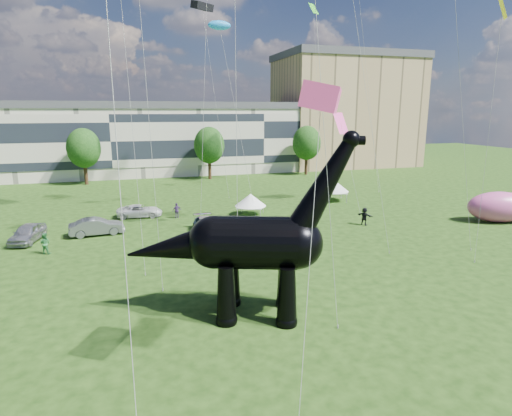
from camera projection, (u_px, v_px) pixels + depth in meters
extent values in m
plane|color=#16330C|center=(248.00, 337.00, 22.37)|extent=(220.00, 220.00, 0.00)
cube|color=beige|center=(112.00, 142.00, 76.67)|extent=(78.00, 11.00, 12.00)
cube|color=tan|center=(345.00, 113.00, 91.83)|extent=(28.00, 18.00, 22.00)
cylinder|color=#382314|center=(86.00, 175.00, 68.13)|extent=(0.56, 0.56, 3.20)
ellipsoid|color=#14380F|center=(83.00, 145.00, 67.07)|extent=(5.20, 5.20, 6.24)
cylinder|color=#382314|center=(210.00, 170.00, 73.74)|extent=(0.56, 0.56, 3.20)
ellipsoid|color=#14380F|center=(209.00, 142.00, 72.69)|extent=(5.20, 5.20, 6.24)
cylinder|color=#382314|center=(306.00, 166.00, 78.79)|extent=(0.56, 0.56, 3.20)
ellipsoid|color=#14380F|center=(307.00, 140.00, 77.74)|extent=(5.20, 5.20, 6.24)
cone|color=black|center=(226.00, 295.00, 23.46)|extent=(1.47, 1.47, 3.33)
sphere|color=black|center=(227.00, 320.00, 23.79)|extent=(1.22, 1.22, 1.22)
cone|color=black|center=(231.00, 278.00, 25.84)|extent=(1.47, 1.47, 3.33)
sphere|color=black|center=(231.00, 301.00, 26.17)|extent=(1.22, 1.22, 1.22)
cone|color=black|center=(287.00, 297.00, 23.30)|extent=(1.47, 1.47, 3.33)
sphere|color=black|center=(287.00, 321.00, 23.63)|extent=(1.22, 1.22, 1.22)
cone|color=black|center=(286.00, 279.00, 25.68)|extent=(1.47, 1.47, 3.33)
sphere|color=black|center=(286.00, 302.00, 26.01)|extent=(1.22, 1.22, 1.22)
cylinder|color=black|center=(256.00, 243.00, 23.98)|extent=(5.40, 4.39, 3.00)
sphere|color=black|center=(214.00, 242.00, 24.09)|extent=(3.00, 3.00, 3.00)
sphere|color=black|center=(297.00, 243.00, 23.87)|extent=(2.89, 2.89, 2.89)
cone|color=black|center=(324.00, 187.00, 23.09)|extent=(4.50, 2.97, 5.88)
sphere|color=black|center=(351.00, 139.00, 22.45)|extent=(0.93, 0.93, 0.93)
cylinder|color=black|center=(358.00, 140.00, 22.45)|extent=(0.90, 0.72, 0.49)
cone|color=black|center=(174.00, 248.00, 24.29)|extent=(6.32, 4.17, 3.26)
imported|color=#B5B4B9|center=(28.00, 233.00, 38.38)|extent=(2.95, 5.11, 1.64)
imported|color=slate|center=(97.00, 227.00, 40.54)|extent=(5.15, 2.25, 1.65)
imported|color=white|center=(140.00, 211.00, 47.45)|extent=(5.09, 2.69, 1.36)
imported|color=#595960|center=(207.00, 226.00, 40.92)|extent=(2.15, 5.24, 1.52)
cube|color=white|center=(251.00, 206.00, 48.25)|extent=(3.68, 3.68, 0.11)
cone|color=white|center=(250.00, 200.00, 48.08)|extent=(4.66, 4.66, 1.39)
cylinder|color=#999999|center=(237.00, 213.00, 47.28)|extent=(0.06, 0.06, 1.02)
cylinder|color=#999999|center=(260.00, 214.00, 46.93)|extent=(0.06, 0.06, 1.02)
cylinder|color=#999999|center=(241.00, 208.00, 49.78)|extent=(0.06, 0.06, 1.02)
cylinder|color=#999999|center=(263.00, 208.00, 49.44)|extent=(0.06, 0.06, 1.02)
cube|color=silver|center=(332.00, 192.00, 56.01)|extent=(3.99, 3.99, 0.13)
cone|color=silver|center=(333.00, 185.00, 55.81)|extent=(5.06, 5.06, 1.63)
cylinder|color=#999999|center=(323.00, 198.00, 54.60)|extent=(0.07, 0.07, 1.20)
cylinder|color=#999999|center=(347.00, 198.00, 54.70)|extent=(0.07, 0.07, 1.20)
cylinder|color=#999999|center=(319.00, 194.00, 57.57)|extent=(0.07, 0.07, 1.20)
cylinder|color=#999999|center=(341.00, 194.00, 57.67)|extent=(0.07, 0.07, 1.20)
ellipsoid|color=#D6539D|center=(499.00, 207.00, 45.15)|extent=(7.23, 5.26, 3.26)
imported|color=olive|center=(310.00, 223.00, 41.73)|extent=(1.13, 0.73, 1.65)
imported|color=navy|center=(291.00, 245.00, 34.73)|extent=(0.68, 0.49, 1.73)
imported|color=black|center=(364.00, 216.00, 44.06)|extent=(1.40, 1.74, 1.86)
imported|color=#563476|center=(177.00, 211.00, 46.94)|extent=(1.06, 0.66, 1.69)
imported|color=teal|center=(321.00, 194.00, 56.43)|extent=(0.60, 0.71, 1.65)
imported|color=#358442|center=(45.00, 244.00, 35.18)|extent=(1.04, 0.93, 1.77)
plane|color=#FBFF15|center=(503.00, 8.00, 32.05)|extent=(1.48, 1.73, 1.60)
ellipsoid|color=#127BC9|center=(219.00, 25.00, 45.30)|extent=(2.05, 2.70, 0.96)
plane|color=green|center=(314.00, 9.00, 56.05)|extent=(1.88, 1.59, 1.38)
cube|color=#E13E87|center=(321.00, 98.00, 16.01)|extent=(2.67, 3.26, 1.15)
cube|color=black|center=(202.00, 6.00, 58.64)|extent=(3.42, 3.02, 1.23)
plane|color=#ED419A|center=(341.00, 123.00, 53.56)|extent=(3.08, 2.42, 2.62)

